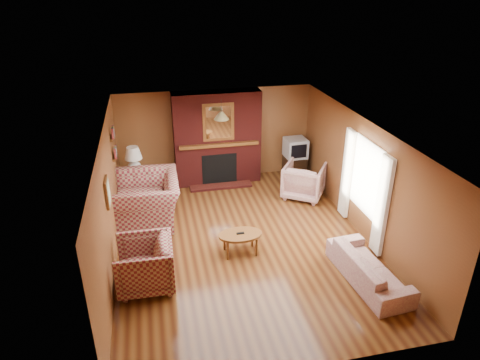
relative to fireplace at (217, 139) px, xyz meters
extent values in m
plane|color=#431F0E|center=(0.00, -2.98, -1.18)|extent=(6.50, 6.50, 0.00)
plane|color=silver|center=(0.00, -2.98, 1.22)|extent=(6.50, 6.50, 0.00)
plane|color=brown|center=(0.00, 0.27, 0.02)|extent=(6.50, 0.00, 6.50)
plane|color=brown|center=(0.00, -6.23, 0.02)|extent=(6.50, 0.00, 6.50)
plane|color=brown|center=(-2.50, -2.98, 0.02)|extent=(0.00, 6.50, 6.50)
plane|color=brown|center=(2.50, -2.98, 0.02)|extent=(0.00, 6.50, 6.50)
cube|color=#501311|center=(0.00, 0.02, 0.02)|extent=(2.20, 0.50, 2.40)
cube|color=black|center=(0.00, -0.21, -0.73)|extent=(0.90, 0.06, 0.80)
cube|color=#501311|center=(0.00, -0.38, -1.15)|extent=(1.60, 0.35, 0.06)
cube|color=brown|center=(0.00, -0.25, -0.06)|extent=(2.00, 0.18, 0.08)
cube|color=brown|center=(0.00, -0.22, 0.52)|extent=(0.78, 0.05, 0.95)
cube|color=white|center=(0.00, -0.25, 0.52)|extent=(0.62, 0.02, 0.80)
cube|color=#ECE2C8|center=(2.44, -3.93, -0.13)|extent=(0.08, 0.35, 2.00)
cube|color=#ECE2C8|center=(2.44, -2.43, -0.13)|extent=(0.08, 0.35, 2.00)
cube|color=white|center=(2.48, -3.18, 0.12)|extent=(0.03, 1.10, 1.50)
cube|color=brown|center=(-2.47, -1.08, 0.17)|extent=(0.06, 0.55, 0.04)
cube|color=brown|center=(-2.47, -1.08, 0.62)|extent=(0.06, 0.55, 0.04)
cube|color=brown|center=(-2.47, -3.28, 0.37)|extent=(0.04, 0.40, 0.50)
cube|color=silver|center=(-2.44, -3.28, 0.37)|extent=(0.01, 0.32, 0.42)
cylinder|color=black|center=(0.00, -0.68, 1.04)|extent=(0.01, 0.01, 0.35)
cone|color=#B17A46|center=(0.00, -0.68, 0.82)|extent=(0.36, 0.36, 0.18)
imported|color=maroon|center=(-1.85, -1.70, -0.67)|extent=(1.40, 1.60, 1.02)
imported|color=maroon|center=(-1.95, -3.97, -0.74)|extent=(1.00, 0.97, 0.89)
imported|color=beige|center=(1.90, -4.67, -0.91)|extent=(0.87, 1.89, 0.54)
imported|color=beige|center=(1.90, -1.33, -0.76)|extent=(1.28, 1.29, 0.85)
ellipsoid|color=brown|center=(-0.13, -3.35, -0.77)|extent=(0.85, 0.53, 0.05)
cube|color=black|center=(-0.13, -3.35, -0.74)|extent=(0.15, 0.05, 0.02)
cylinder|color=brown|center=(0.15, -3.18, -0.99)|extent=(0.05, 0.05, 0.39)
cylinder|color=brown|center=(-0.42, -3.18, -0.99)|extent=(0.05, 0.05, 0.39)
cylinder|color=brown|center=(0.15, -3.52, -0.99)|extent=(0.05, 0.05, 0.39)
cylinder|color=brown|center=(-0.42, -3.52, -0.99)|extent=(0.05, 0.05, 0.39)
cube|color=brown|center=(-2.10, -0.53, -0.86)|extent=(0.51, 0.51, 0.65)
sphere|color=white|center=(-2.10, -0.53, -0.37)|extent=(0.33, 0.33, 0.33)
cylinder|color=black|center=(-2.10, -0.53, -0.18)|extent=(0.03, 0.03, 0.10)
cone|color=silver|center=(-2.10, -0.53, 0.00)|extent=(0.42, 0.42, 0.29)
cube|color=black|center=(2.05, -0.18, -0.89)|extent=(0.54, 0.49, 0.59)
cube|color=#AAADB2|center=(2.05, -0.18, -0.34)|extent=(0.57, 0.55, 0.50)
cube|color=black|center=(2.05, -0.46, -0.34)|extent=(0.42, 0.04, 0.36)
camera|label=1|loc=(-1.63, -10.19, 3.70)|focal=32.00mm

